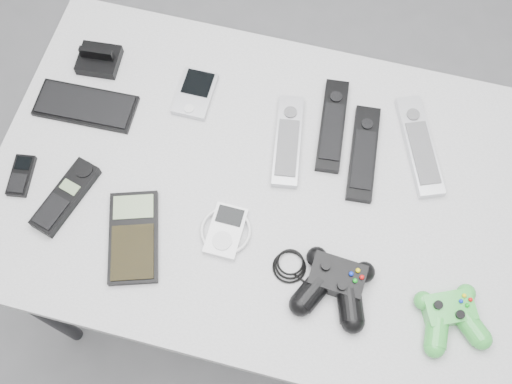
% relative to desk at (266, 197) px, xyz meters
% --- Properties ---
extents(floor, '(3.50, 3.50, 0.00)m').
position_rel_desk_xyz_m(floor, '(0.02, -0.08, -0.71)').
color(floor, slate).
rests_on(floor, ground).
extents(desk, '(1.16, 0.75, 0.78)m').
position_rel_desk_xyz_m(desk, '(0.00, 0.00, 0.00)').
color(desk, gray).
rests_on(desk, floor).
extents(pda_keyboard, '(0.22, 0.10, 0.01)m').
position_rel_desk_xyz_m(pda_keyboard, '(-0.43, 0.08, 0.07)').
color(pda_keyboard, black).
rests_on(pda_keyboard, desk).
extents(dock_bracket, '(0.10, 0.09, 0.05)m').
position_rel_desk_xyz_m(dock_bracket, '(-0.45, 0.20, 0.09)').
color(dock_bracket, black).
rests_on(dock_bracket, desk).
extents(pda, '(0.08, 0.12, 0.02)m').
position_rel_desk_xyz_m(pda, '(-0.21, 0.17, 0.08)').
color(pda, '#A2A3A9').
rests_on(pda, desk).
extents(remote_silver_a, '(0.09, 0.22, 0.02)m').
position_rel_desk_xyz_m(remote_silver_a, '(0.02, 0.11, 0.08)').
color(remote_silver_a, '#A2A3A9').
rests_on(remote_silver_a, desk).
extents(remote_black_a, '(0.07, 0.23, 0.02)m').
position_rel_desk_xyz_m(remote_black_a, '(0.11, 0.17, 0.08)').
color(remote_black_a, black).
rests_on(remote_black_a, desk).
extents(remote_black_b, '(0.07, 0.23, 0.02)m').
position_rel_desk_xyz_m(remote_black_b, '(0.18, 0.12, 0.08)').
color(remote_black_b, black).
rests_on(remote_black_b, desk).
extents(remote_silver_b, '(0.14, 0.24, 0.02)m').
position_rel_desk_xyz_m(remote_silver_b, '(0.30, 0.17, 0.08)').
color(remote_silver_b, silver).
rests_on(remote_silver_b, desk).
extents(mobile_phone, '(0.06, 0.10, 0.02)m').
position_rel_desk_xyz_m(mobile_phone, '(-0.50, -0.11, 0.08)').
color(mobile_phone, black).
rests_on(mobile_phone, desk).
extents(cordless_handset, '(0.10, 0.18, 0.03)m').
position_rel_desk_xyz_m(cordless_handset, '(-0.39, -0.13, 0.08)').
color(cordless_handset, black).
rests_on(cordless_handset, desk).
extents(calculator, '(0.15, 0.21, 0.02)m').
position_rel_desk_xyz_m(calculator, '(-0.23, -0.18, 0.08)').
color(calculator, black).
rests_on(calculator, desk).
extents(mp3_player, '(0.10, 0.11, 0.02)m').
position_rel_desk_xyz_m(mp3_player, '(-0.05, -0.12, 0.08)').
color(mp3_player, silver).
rests_on(mp3_player, desk).
extents(controller_black, '(0.26, 0.17, 0.05)m').
position_rel_desk_xyz_m(controller_black, '(0.18, -0.18, 0.09)').
color(controller_black, black).
rests_on(controller_black, desk).
extents(controller_green, '(0.17, 0.18, 0.04)m').
position_rel_desk_xyz_m(controller_green, '(0.41, -0.18, 0.09)').
color(controller_green, '#227E2F').
rests_on(controller_green, desk).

